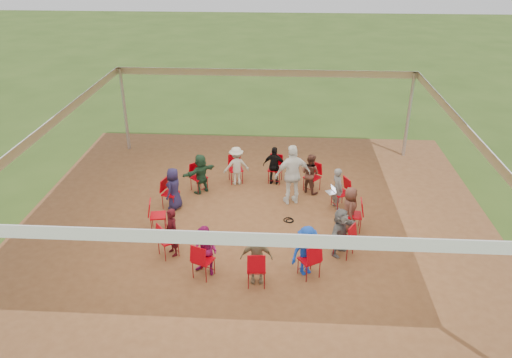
# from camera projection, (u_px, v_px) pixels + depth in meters

# --- Properties ---
(ground) EXTENTS (80.00, 80.00, 0.00)m
(ground) POSITION_uv_depth(u_px,v_px,m) (256.00, 224.00, 13.72)
(ground) COLOR #334E18
(ground) RESTS_ON ground
(dirt_patch) EXTENTS (13.00, 13.00, 0.00)m
(dirt_patch) POSITION_uv_depth(u_px,v_px,m) (256.00, 223.00, 13.72)
(dirt_patch) COLOR brown
(dirt_patch) RESTS_ON ground
(tent) EXTENTS (10.33, 10.33, 3.00)m
(tent) POSITION_uv_depth(u_px,v_px,m) (256.00, 144.00, 12.66)
(tent) COLOR #B2B2B7
(tent) RESTS_ON ground
(chair_0) EXTENTS (0.57, 0.56, 0.90)m
(chair_0) POSITION_uv_depth(u_px,v_px,m) (341.00, 193.00, 14.36)
(chair_0) COLOR #B8000B
(chair_0) RESTS_ON ground
(chair_1) EXTENTS (0.60, 0.61, 0.90)m
(chair_1) POSITION_uv_depth(u_px,v_px,m) (312.00, 177.00, 15.28)
(chair_1) COLOR #B8000B
(chair_1) RESTS_ON ground
(chair_2) EXTENTS (0.49, 0.51, 0.90)m
(chair_2) POSITION_uv_depth(u_px,v_px,m) (275.00, 169.00, 15.80)
(chair_2) COLOR #B8000B
(chair_2) RESTS_ON ground
(chair_3) EXTENTS (0.53, 0.55, 0.90)m
(chair_3) POSITION_uv_depth(u_px,v_px,m) (236.00, 169.00, 15.80)
(chair_3) COLOR #B8000B
(chair_3) RESTS_ON ground
(chair_4) EXTENTS (0.61, 0.61, 0.90)m
(chair_4) POSITION_uv_depth(u_px,v_px,m) (199.00, 178.00, 15.27)
(chair_4) COLOR #B8000B
(chair_4) RESTS_ON ground
(chair_5) EXTENTS (0.54, 0.53, 0.90)m
(chair_5) POSITION_uv_depth(u_px,v_px,m) (171.00, 194.00, 14.34)
(chair_5) COLOR #B8000B
(chair_5) RESTS_ON ground
(chair_6) EXTENTS (0.51, 0.49, 0.90)m
(chair_6) POSITION_uv_depth(u_px,v_px,m) (158.00, 216.00, 13.23)
(chair_6) COLOR #B8000B
(chair_6) RESTS_ON ground
(chair_7) EXTENTS (0.61, 0.60, 0.90)m
(chair_7) POSITION_uv_depth(u_px,v_px,m) (168.00, 240.00, 12.18)
(chair_7) COLOR #B8000B
(chair_7) RESTS_ON ground
(chair_8) EXTENTS (0.56, 0.57, 0.90)m
(chair_8) POSITION_uv_depth(u_px,v_px,m) (203.00, 260.00, 11.44)
(chair_8) COLOR #B8000B
(chair_8) RESTS_ON ground
(chair_9) EXTENTS (0.45, 0.47, 0.90)m
(chair_9) POSITION_uv_depth(u_px,v_px,m) (256.00, 268.00, 11.17)
(chair_9) COLOR #B8000B
(chair_9) RESTS_ON ground
(chair_10) EXTENTS (0.59, 0.59, 0.90)m
(chair_10) POSITION_uv_depth(u_px,v_px,m) (309.00, 260.00, 11.45)
(chair_10) COLOR #B8000B
(chair_10) RESTS_ON ground
(chair_11) EXTENTS (0.59, 0.59, 0.90)m
(chair_11) POSITION_uv_depth(u_px,v_px,m) (344.00, 240.00, 12.19)
(chair_11) COLOR #B8000B
(chair_11) RESTS_ON ground
(chair_12) EXTENTS (0.46, 0.44, 0.90)m
(chair_12) POSITION_uv_depth(u_px,v_px,m) (354.00, 215.00, 13.25)
(chair_12) COLOR #B8000B
(chair_12) RESTS_ON ground
(person_seated_0) EXTENTS (0.46, 0.54, 1.25)m
(person_seated_0) POSITION_uv_depth(u_px,v_px,m) (337.00, 188.00, 14.24)
(person_seated_0) COLOR slate
(person_seated_0) RESTS_ON ground
(person_seated_1) EXTENTS (0.70, 0.65, 1.25)m
(person_seated_1) POSITION_uv_depth(u_px,v_px,m) (310.00, 173.00, 15.12)
(person_seated_1) COLOR brown
(person_seated_1) RESTS_ON ground
(person_seated_2) EXTENTS (0.79, 0.50, 1.25)m
(person_seated_2) POSITION_uv_depth(u_px,v_px,m) (275.00, 166.00, 15.61)
(person_seated_2) COLOR black
(person_seated_2) RESTS_ON ground
(person_seated_3) EXTENTS (0.89, 0.63, 1.25)m
(person_seated_3) POSITION_uv_depth(u_px,v_px,m) (236.00, 166.00, 15.61)
(person_seated_3) COLOR #BBB9A5
(person_seated_3) RESTS_ON ground
(person_seated_4) EXTENTS (1.12, 1.13, 1.25)m
(person_seated_4) POSITION_uv_depth(u_px,v_px,m) (201.00, 174.00, 15.11)
(person_seated_4) COLOR #22462D
(person_seated_4) RESTS_ON ground
(person_seated_5) EXTENTS (0.51, 0.68, 1.25)m
(person_seated_5) POSITION_uv_depth(u_px,v_px,m) (174.00, 189.00, 14.22)
(person_seated_5) COLOR #201A3F
(person_seated_5) RESTS_ON ground
(person_seated_6) EXTENTS (0.52, 0.54, 1.25)m
(person_seated_6) POSITION_uv_depth(u_px,v_px,m) (172.00, 232.00, 12.16)
(person_seated_6) COLOR #3C090F
(person_seated_6) RESTS_ON ground
(person_seated_7) EXTENTS (0.70, 0.57, 1.25)m
(person_seated_7) POSITION_uv_depth(u_px,v_px,m) (206.00, 251.00, 11.45)
(person_seated_7) COLOR #91135B
(person_seated_7) RESTS_ON ground
(person_seated_8) EXTENTS (0.76, 0.42, 1.25)m
(person_seated_8) POSITION_uv_depth(u_px,v_px,m) (256.00, 258.00, 11.20)
(person_seated_8) COLOR #8C7A58
(person_seated_8) RESTS_ON ground
(person_seated_9) EXTENTS (0.90, 0.76, 1.25)m
(person_seated_9) POSITION_uv_depth(u_px,v_px,m) (307.00, 251.00, 11.46)
(person_seated_9) COLOR #103AB0
(person_seated_9) RESTS_ON ground
(person_seated_10) EXTENTS (0.97, 1.22, 1.25)m
(person_seated_10) POSITION_uv_depth(u_px,v_px,m) (340.00, 232.00, 12.17)
(person_seated_10) COLOR slate
(person_seated_10) RESTS_ON ground
(person_seated_11) EXTENTS (0.38, 0.63, 1.25)m
(person_seated_11) POSITION_uv_depth(u_px,v_px,m) (350.00, 209.00, 13.18)
(person_seated_11) COLOR brown
(person_seated_11) RESTS_ON ground
(standing_person) EXTENTS (1.18, 0.85, 1.82)m
(standing_person) POSITION_uv_depth(u_px,v_px,m) (293.00, 175.00, 14.39)
(standing_person) COLOR white
(standing_person) RESTS_ON ground
(cable_coil) EXTENTS (0.31, 0.31, 0.03)m
(cable_coil) POSITION_uv_depth(u_px,v_px,m) (289.00, 220.00, 13.84)
(cable_coil) COLOR black
(cable_coil) RESTS_ON ground
(laptop) EXTENTS (0.34, 0.37, 0.20)m
(laptop) POSITION_uv_depth(u_px,v_px,m) (332.00, 191.00, 14.21)
(laptop) COLOR #B7B7BC
(laptop) RESTS_ON ground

